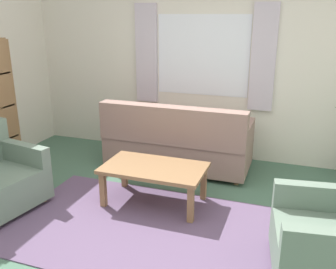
% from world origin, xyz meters
% --- Properties ---
extents(ground_plane, '(6.24, 6.24, 0.00)m').
position_xyz_m(ground_plane, '(0.00, 0.00, 0.00)').
color(ground_plane, '#476B56').
extents(wall_back, '(5.32, 0.12, 2.60)m').
position_xyz_m(wall_back, '(0.00, 2.26, 1.30)').
color(wall_back, silver).
rests_on(wall_back, ground_plane).
extents(window_with_curtains, '(1.98, 0.07, 1.40)m').
position_xyz_m(window_with_curtains, '(0.00, 2.18, 1.45)').
color(window_with_curtains, white).
extents(area_rug, '(2.65, 1.68, 0.01)m').
position_xyz_m(area_rug, '(0.00, 0.00, 0.01)').
color(area_rug, '#604C6B').
rests_on(area_rug, ground_plane).
extents(couch, '(1.90, 0.82, 0.92)m').
position_xyz_m(couch, '(-0.15, 1.54, 0.37)').
color(couch, gray).
rests_on(couch, ground_plane).
extents(coffee_table, '(1.10, 0.64, 0.44)m').
position_xyz_m(coffee_table, '(-0.08, 0.52, 0.38)').
color(coffee_table, olive).
rests_on(coffee_table, ground_plane).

